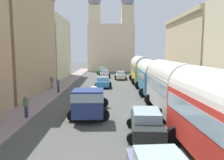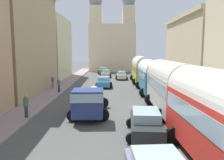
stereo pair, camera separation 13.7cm
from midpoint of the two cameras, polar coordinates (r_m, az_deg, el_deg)
The scene contains 20 objects.
ground_plane at distance 30.17m, azimuth 0.11°, elevation -2.34°, with size 154.00×154.00×0.00m, color #4F514D.
sidewalk_left at distance 30.99m, azimuth -13.43°, elevation -2.15°, with size 2.50×70.00×0.14m, color gray.
sidewalk_right at distance 31.05m, azimuth 13.63°, elevation -2.14°, with size 2.50×70.00×0.14m, color #A09194.
building_left_2 at distance 29.45m, azimuth -21.41°, elevation 9.63°, with size 4.76×14.86×12.93m.
building_left_3 at distance 43.38m, azimuth -14.74°, elevation 7.61°, with size 4.95×12.65×10.99m.
building_right_2 at distance 31.19m, azimuth 20.99°, elevation 6.27°, with size 5.59×14.34×9.47m.
distant_church at distance 58.97m, azimuth -0.00°, elevation 8.98°, with size 11.48×7.46×18.94m.
parked_bus_0 at distance 10.73m, azimuth 26.28°, elevation -7.97°, with size 3.57×8.34×4.22m.
parked_bus_1 at distance 19.04m, azimuth 14.24°, elevation -1.04°, with size 3.29×8.56×4.21m.
parked_bus_2 at distance 27.80m, azimuth 9.66°, elevation 1.30°, with size 3.38×8.94×3.97m.
parked_bus_3 at distance 36.66m, azimuth 7.29°, elevation 2.96°, with size 3.34×8.41×4.20m.
cargo_truck_0 at distance 17.52m, azimuth -5.59°, elevation -5.27°, with size 3.15×6.71×2.32m.
car_0 at distance 31.82m, azimuth -2.08°, elevation -0.49°, with size 2.42×3.84×1.48m.
car_1 at distance 43.87m, azimuth -1.64°, elevation 1.63°, with size 2.21×3.79×1.49m.
car_2 at distance 50.61m, azimuth -2.24°, elevation 2.40°, with size 2.43×3.73×1.54m.
car_4 at distance 13.96m, azimuth 8.61°, elevation -10.50°, with size 2.55×4.49×1.52m.
car_5 at distance 41.01m, azimuth 2.37°, elevation 1.22°, with size 2.28×4.43×1.44m.
pedestrian_1 at distance 30.73m, azimuth -14.63°, elevation -0.44°, with size 0.46×0.46×1.84m.
pedestrian_2 at distance 27.90m, azimuth -13.13°, elevation -1.19°, with size 0.47×0.47×1.79m.
pedestrian_3 at distance 18.03m, azimuth -20.62°, elevation -5.94°, with size 0.43×0.43×1.83m.
Camera 2 is at (-0.05, -2.75, 4.99)m, focal length 36.59 mm.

